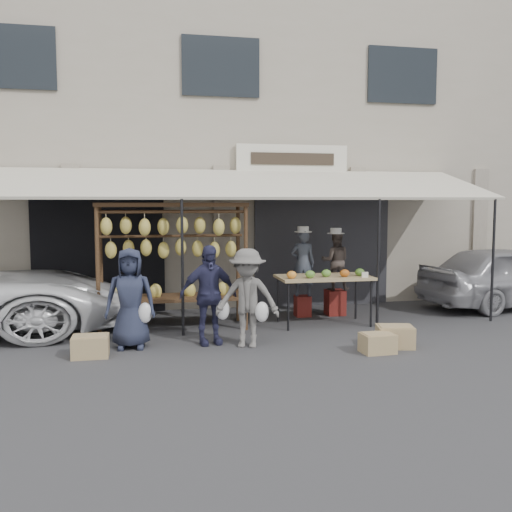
{
  "coord_description": "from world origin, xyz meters",
  "views": [
    {
      "loc": [
        -1.7,
        -8.37,
        2.25
      ],
      "look_at": [
        0.31,
        1.4,
        1.3
      ],
      "focal_mm": 40.0,
      "sensor_mm": 36.0,
      "label": 1
    }
  ],
  "objects": [
    {
      "name": "produce_table",
      "position": [
        1.59,
        1.46,
        0.87
      ],
      "size": [
        1.7,
        0.9,
        1.04
      ],
      "color": "#9F895B",
      "rests_on": "ground_plane"
    },
    {
      "name": "crate_near_b",
      "position": [
        2.16,
        -0.3,
        0.16
      ],
      "size": [
        0.63,
        0.53,
        0.33
      ],
      "primitive_type": "cube",
      "rotation": [
        0.0,
        0.0,
        -0.23
      ],
      "color": "tan",
      "rests_on": "ground_plane"
    },
    {
      "name": "customer_mid",
      "position": [
        -0.65,
        0.48,
        0.79
      ],
      "size": [
        0.98,
        0.53,
        1.58
      ],
      "primitive_type": "imported",
      "rotation": [
        0.0,
        0.0,
        0.17
      ],
      "color": "#292A4B",
      "rests_on": "ground_plane"
    },
    {
      "name": "sedan",
      "position": [
        6.02,
        2.35,
        0.67
      ],
      "size": [
        4.12,
        2.12,
        1.34
      ],
      "primitive_type": "imported",
      "rotation": [
        0.0,
        0.0,
        1.71
      ],
      "color": "#99989D",
      "rests_on": "ground_plane"
    },
    {
      "name": "vendor_left",
      "position": [
        1.43,
        2.3,
        1.05
      ],
      "size": [
        0.53,
        0.4,
        1.29
      ],
      "primitive_type": "imported",
      "rotation": [
        0.0,
        0.0,
        2.93
      ],
      "color": "#3D4450",
      "rests_on": "stool_left"
    },
    {
      "name": "ground_plane",
      "position": [
        0.0,
        0.0,
        0.0
      ],
      "size": [
        90.0,
        90.0,
        0.0
      ],
      "primitive_type": "plane",
      "color": "#2D2D30"
    },
    {
      "name": "stool_right",
      "position": [
        2.11,
        2.32,
        0.25
      ],
      "size": [
        0.43,
        0.43,
        0.5
      ],
      "primitive_type": "cube",
      "rotation": [
        0.0,
        0.0,
        0.23
      ],
      "color": "maroon",
      "rests_on": "ground_plane"
    },
    {
      "name": "customer_right",
      "position": [
        -0.08,
        0.19,
        0.77
      ],
      "size": [
        1.12,
        0.86,
        1.53
      ],
      "primitive_type": "imported",
      "rotation": [
        0.0,
        0.0,
        -0.34
      ],
      "color": "#62605C",
      "rests_on": "ground_plane"
    },
    {
      "name": "vendor_right",
      "position": [
        2.11,
        2.32,
        1.08
      ],
      "size": [
        0.66,
        0.58,
        1.16
      ],
      "primitive_type": "imported",
      "rotation": [
        0.0,
        0.0,
        2.86
      ],
      "color": "#443934",
      "rests_on": "stool_right"
    },
    {
      "name": "awning",
      "position": [
        0.01,
        2.28,
        2.57
      ],
      "size": [
        10.0,
        2.35,
        2.92
      ],
      "color": "beige",
      "rests_on": "ground_plane"
    },
    {
      "name": "customer_left",
      "position": [
        -1.85,
        0.47,
        0.77
      ],
      "size": [
        0.79,
        0.54,
        1.55
      ],
      "primitive_type": "imported",
      "rotation": [
        0.0,
        0.0,
        -0.06
      ],
      "color": "#23283D",
      "rests_on": "ground_plane"
    },
    {
      "name": "crate_near_a",
      "position": [
        1.76,
        -0.56,
        0.14
      ],
      "size": [
        0.5,
        0.39,
        0.29
      ],
      "primitive_type": "cube",
      "rotation": [
        0.0,
        0.0,
        0.05
      ],
      "color": "tan",
      "rests_on": "ground_plane"
    },
    {
      "name": "stool_left",
      "position": [
        1.43,
        2.3,
        0.2
      ],
      "size": [
        0.32,
        0.32,
        0.41
      ],
      "primitive_type": "cube",
      "rotation": [
        0.0,
        0.0,
        0.1
      ],
      "color": "maroon",
      "rests_on": "ground_plane"
    },
    {
      "name": "banana_rack",
      "position": [
        -1.13,
        1.7,
        1.57
      ],
      "size": [
        2.6,
        0.9,
        2.24
      ],
      "color": "black",
      "rests_on": "ground_plane"
    },
    {
      "name": "crate_far",
      "position": [
        -2.42,
        0.07,
        0.16
      ],
      "size": [
        0.52,
        0.4,
        0.31
      ],
      "primitive_type": "cube",
      "rotation": [
        0.0,
        0.0,
        -0.01
      ],
      "color": "tan",
      "rests_on": "ground_plane"
    },
    {
      "name": "shophouse",
      "position": [
        -0.0,
        6.5,
        3.65
      ],
      "size": [
        24.0,
        6.15,
        7.3
      ],
      "color": "gray",
      "rests_on": "ground_plane"
    }
  ]
}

